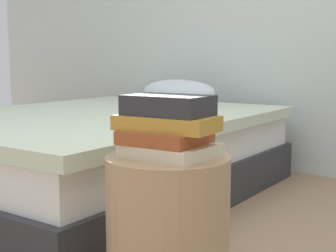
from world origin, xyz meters
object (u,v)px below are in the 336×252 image
(book_cream, at_px, (171,150))
(book_rust, at_px, (165,137))
(book_ochre, at_px, (166,123))
(book_charcoal, at_px, (169,105))
(bed, at_px, (102,152))
(side_table, at_px, (168,233))

(book_cream, xyz_separation_m, book_rust, (-0.02, -0.00, 0.04))
(book_ochre, bearing_deg, book_charcoal, 52.53)
(book_ochre, bearing_deg, book_rust, 139.47)
(bed, height_order, book_rust, bed)
(bed, xyz_separation_m, side_table, (1.08, -0.83, 0.00))
(book_rust, distance_m, book_charcoal, 0.09)
(side_table, bearing_deg, book_ochre, -104.74)
(book_rust, bearing_deg, book_cream, 7.14)
(book_rust, bearing_deg, bed, 138.40)
(side_table, distance_m, book_rust, 0.29)
(side_table, bearing_deg, book_cream, 13.50)
(bed, distance_m, book_ochre, 1.40)
(book_cream, height_order, book_charcoal, book_charcoal)
(bed, distance_m, side_table, 1.36)
(book_rust, height_order, book_charcoal, book_charcoal)
(book_cream, relative_size, book_ochre, 0.83)
(bed, xyz_separation_m, book_charcoal, (1.08, -0.83, 0.39))
(book_cream, height_order, book_ochre, book_ochre)
(bed, distance_m, book_rust, 1.38)
(side_table, xyz_separation_m, book_charcoal, (0.00, 0.00, 0.39))
(bed, bearing_deg, book_ochre, -39.28)
(book_cream, xyz_separation_m, book_ochre, (-0.01, -0.01, 0.08))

